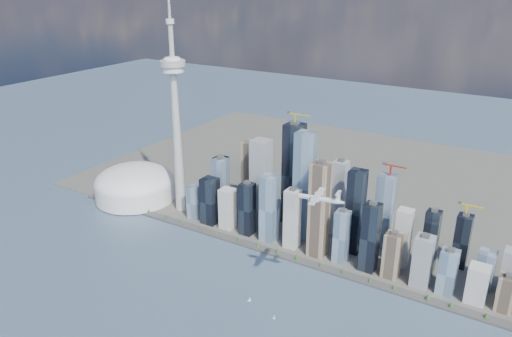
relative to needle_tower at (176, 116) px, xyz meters
The scene contains 10 objects.
ground 491.65m from the needle_tower, 45.94° to the right, with size 4000.00×4000.00×0.00m, color #374B61.
seawall 385.07m from the needle_tower, 11.31° to the right, with size 1100.00×22.00×4.00m, color #383838.
land 544.99m from the needle_tower, 52.43° to the left, with size 1400.00×900.00×3.00m, color #4C4C47.
shoreline_trees 380.99m from the needle_tower, 11.31° to the right, with size 960.53×7.20×8.80m.
skyscraper_cluster 392.75m from the needle_tower, ahead, with size 736.00×142.00×258.59m.
needle_tower is the anchor object (origin of this frame).
dome_stadium 241.40m from the needle_tower, behind, with size 200.00×200.00×86.00m.
airplane 489.90m from the needle_tower, 23.81° to the right, with size 77.02×68.36×18.79m.
sailboat_west 465.03m from the needle_tower, 33.56° to the right, with size 6.97×4.24×9.95m.
sailboat_east 519.52m from the needle_tower, 31.39° to the right, with size 6.84×2.24×9.47m.
Camera 1 is at (425.98, -530.38, 536.92)m, focal length 35.00 mm.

